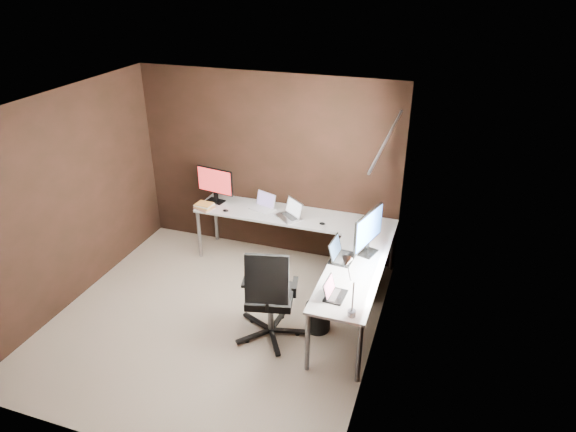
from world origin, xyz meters
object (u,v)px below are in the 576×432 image
at_px(desk_lamp, 348,279).
at_px(office_chair, 270,311).
at_px(laptop_white, 263,205).
at_px(laptop_silver, 290,214).
at_px(laptop_black_small, 333,292).
at_px(wastebasket, 318,317).
at_px(monitor_right, 368,230).
at_px(laptop_black_big, 340,254).
at_px(drawer_pedestal, 358,269).
at_px(monitor_left, 215,183).
at_px(book_stack, 204,206).

xyz_separation_m(desk_lamp, office_chair, (-0.88, 0.25, -0.76)).
distance_m(laptop_white, desk_lamp, 2.44).
distance_m(laptop_silver, laptop_black_small, 1.80).
height_order(laptop_black_small, wastebasket, laptop_black_small).
distance_m(monitor_right, laptop_black_small, 0.99).
bearing_deg(laptop_black_small, wastebasket, 38.01).
bearing_deg(laptop_silver, laptop_black_big, -4.79).
relative_size(desk_lamp, wastebasket, 1.80).
xyz_separation_m(drawer_pedestal, monitor_left, (-2.11, 0.41, 0.70)).
bearing_deg(desk_lamp, book_stack, 143.39).
bearing_deg(laptop_white, laptop_black_big, -15.63).
height_order(laptop_black_big, office_chair, office_chair).
xyz_separation_m(laptop_white, office_chair, (0.68, -1.60, -0.44)).
height_order(monitor_right, laptop_black_small, monitor_right).
xyz_separation_m(monitor_right, wastebasket, (-0.40, -0.60, -0.86)).
height_order(office_chair, wastebasket, office_chair).
bearing_deg(desk_lamp, office_chair, 162.08).
bearing_deg(book_stack, monitor_left, 80.12).
bearing_deg(monitor_left, wastebasket, -26.39).
bearing_deg(monitor_left, book_stack, -90.79).
bearing_deg(laptop_black_small, laptop_black_big, 11.57).
relative_size(laptop_black_small, book_stack, 0.99).
height_order(laptop_white, wastebasket, laptop_white).
bearing_deg(laptop_silver, laptop_white, -158.67).
height_order(monitor_right, laptop_silver, monitor_right).
height_order(laptop_white, laptop_black_big, laptop_black_big).
height_order(laptop_silver, laptop_black_big, laptop_black_big).
height_order(monitor_left, wastebasket, monitor_left).
relative_size(monitor_left, book_stack, 1.96).
distance_m(laptop_black_big, office_chair, 1.00).
relative_size(monitor_left, laptop_black_small, 1.97).
relative_size(monitor_left, wastebasket, 1.73).
bearing_deg(laptop_black_small, monitor_left, 54.73).
xyz_separation_m(laptop_silver, laptop_black_big, (0.85, -0.80, 0.00)).
bearing_deg(office_chair, monitor_left, 118.14).
xyz_separation_m(laptop_black_big, wastebasket, (-0.13, -0.39, -0.62)).
distance_m(laptop_silver, book_stack, 1.19).
height_order(laptop_black_big, desk_lamp, desk_lamp).
bearing_deg(wastebasket, laptop_black_small, -55.20).
bearing_deg(monitor_right, laptop_white, 81.02).
relative_size(monitor_left, laptop_silver, 1.34).
bearing_deg(laptop_black_small, monitor_right, -6.45).
distance_m(book_stack, desk_lamp, 2.83).
xyz_separation_m(book_stack, desk_lamp, (2.32, -1.59, 0.33)).
distance_m(monitor_left, office_chair, 2.22).
bearing_deg(monitor_right, drawer_pedestal, 39.70).
bearing_deg(laptop_white, book_stack, -140.73).
distance_m(drawer_pedestal, desk_lamp, 1.65).
bearing_deg(laptop_black_small, drawer_pedestal, 2.09).
relative_size(drawer_pedestal, book_stack, 2.11).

